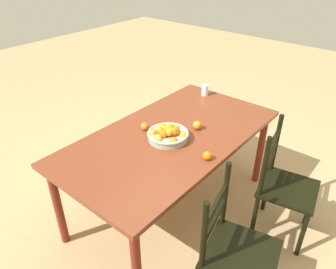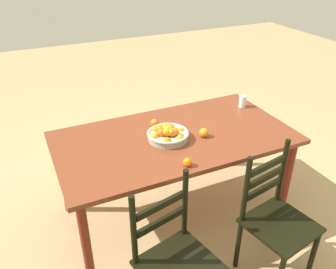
# 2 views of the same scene
# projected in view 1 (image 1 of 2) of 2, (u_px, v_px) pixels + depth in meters

# --- Properties ---
(ground_plane) EXTENTS (12.00, 12.00, 0.00)m
(ground_plane) POSITION_uv_depth(u_px,v_px,m) (171.00, 206.00, 2.95)
(ground_plane) COLOR tan
(dining_table) EXTENTS (1.85, 0.99, 0.78)m
(dining_table) POSITION_uv_depth(u_px,v_px,m) (171.00, 142.00, 2.59)
(dining_table) COLOR brown
(dining_table) RESTS_ON ground
(chair_near_window) EXTENTS (0.49, 0.49, 0.97)m
(chair_near_window) POSITION_uv_depth(u_px,v_px,m) (282.00, 186.00, 2.50)
(chair_near_window) COLOR black
(chair_near_window) RESTS_ON ground
(chair_by_cabinet) EXTENTS (0.53, 0.53, 0.94)m
(chair_by_cabinet) POSITION_uv_depth(u_px,v_px,m) (235.00, 251.00, 2.01)
(chair_by_cabinet) COLOR black
(chair_by_cabinet) RESTS_ON ground
(fruit_bowl) EXTENTS (0.32, 0.32, 0.13)m
(fruit_bowl) POSITION_uv_depth(u_px,v_px,m) (168.00, 134.00, 2.46)
(fruit_bowl) COLOR #A2A99C
(fruit_bowl) RESTS_ON dining_table
(orange_loose_0) EXTENTS (0.06, 0.06, 0.06)m
(orange_loose_0) POSITION_uv_depth(u_px,v_px,m) (145.00, 126.00, 2.59)
(orange_loose_0) COLOR orange
(orange_loose_0) RESTS_ON dining_table
(orange_loose_1) EXTENTS (0.06, 0.06, 0.06)m
(orange_loose_1) POSITION_uv_depth(u_px,v_px,m) (207.00, 156.00, 2.24)
(orange_loose_1) COLOR orange
(orange_loose_1) RESTS_ON dining_table
(orange_loose_2) EXTENTS (0.07, 0.07, 0.07)m
(orange_loose_2) POSITION_uv_depth(u_px,v_px,m) (197.00, 125.00, 2.60)
(orange_loose_2) COLOR orange
(orange_loose_2) RESTS_ON dining_table
(drinking_glass) EXTENTS (0.06, 0.06, 0.11)m
(drinking_glass) POSITION_uv_depth(u_px,v_px,m) (205.00, 90.00, 3.16)
(drinking_glass) COLOR silver
(drinking_glass) RESTS_ON dining_table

